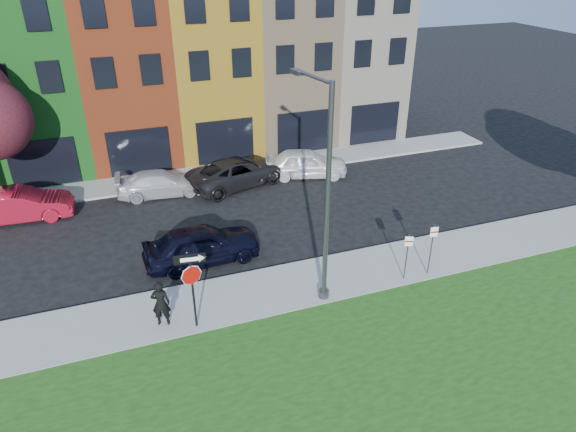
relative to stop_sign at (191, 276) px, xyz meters
name	(u,v)px	position (x,y,z in m)	size (l,w,h in m)	color
ground	(339,332)	(4.61, -1.88, -2.23)	(120.00, 120.00, 0.00)	black
sidewalk_near	(352,273)	(6.61, 1.12, -2.17)	(40.00, 3.00, 0.12)	gray
sidewalk_far	(181,178)	(1.61, 13.12, -2.17)	(40.00, 2.40, 0.12)	gray
rowhouse_block	(164,67)	(2.11, 19.30, 2.76)	(30.00, 10.12, 10.00)	beige
stop_sign	(191,276)	(0.00, 0.00, 0.00)	(1.05, 0.17, 2.96)	black
man	(161,303)	(-1.08, 0.53, -1.22)	(0.73, 0.57, 1.78)	black
sedan_near	(202,244)	(1.08, 4.20, -1.40)	(4.95, 2.23, 1.65)	black
parked_car_red	(20,205)	(-6.44, 10.85, -1.44)	(4.85, 1.87, 1.57)	maroon
parked_car_silver	(161,183)	(0.31, 11.38, -1.57)	(4.67, 2.16, 1.32)	#B9B9BE
parked_car_dark	(237,172)	(4.49, 11.19, -1.45)	(6.14, 4.19, 1.56)	black
parked_car_white	(306,163)	(8.51, 11.04, -1.43)	(5.06, 3.17, 1.61)	white
street_lamp	(324,197)	(4.82, 0.22, 2.02)	(0.75, 2.56, 8.18)	#494B4E
parking_sign_a	(407,251)	(8.36, 0.01, -0.83)	(0.30, 0.15, 2.03)	#494B4E
parking_sign_b	(432,244)	(9.46, 0.01, -0.70)	(0.32, 0.11, 2.27)	#494B4E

